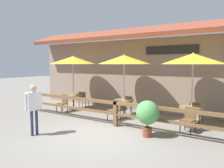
# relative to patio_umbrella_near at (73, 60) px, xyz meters

# --- Properties ---
(ground_plane) EXTENTS (60.00, 60.00, 0.00)m
(ground_plane) POSITION_rel_patio_umbrella_near_xyz_m (3.46, -2.45, -2.55)
(ground_plane) COLOR gray
(building_facade) EXTENTS (14.28, 1.49, 4.23)m
(building_facade) POSITION_rel_patio_umbrella_near_xyz_m (3.46, 1.65, -0.39)
(building_facade) COLOR gray
(building_facade) RESTS_ON ground
(patio_railing) EXTENTS (10.40, 0.14, 0.95)m
(patio_railing) POSITION_rel_patio_umbrella_near_xyz_m (3.46, -1.40, -1.86)
(patio_railing) COLOR brown
(patio_railing) RESTS_ON ground
(patio_umbrella_near) EXTENTS (2.32, 2.32, 2.79)m
(patio_umbrella_near) POSITION_rel_patio_umbrella_near_xyz_m (0.00, 0.00, 0.00)
(patio_umbrella_near) COLOR #B7B2A8
(patio_umbrella_near) RESTS_ON ground
(dining_table_near) EXTENTS (0.88, 0.88, 0.77)m
(dining_table_near) POSITION_rel_patio_umbrella_near_xyz_m (0.00, 0.00, -1.94)
(dining_table_near) COLOR olive
(dining_table_near) RESTS_ON ground
(chair_near_streetside) EXTENTS (0.45, 0.45, 0.85)m
(chair_near_streetside) POSITION_rel_patio_umbrella_near_xyz_m (-0.02, -0.73, -2.07)
(chair_near_streetside) COLOR brown
(chair_near_streetside) RESTS_ON ground
(chair_near_wallside) EXTENTS (0.51, 0.51, 0.85)m
(chair_near_wallside) POSITION_rel_patio_umbrella_near_xyz_m (0.03, 0.73, -2.07)
(chair_near_wallside) COLOR brown
(chair_near_wallside) RESTS_ON ground
(patio_umbrella_middle) EXTENTS (2.32, 2.32, 2.79)m
(patio_umbrella_middle) POSITION_rel_patio_umbrella_near_xyz_m (2.98, 0.05, 0.00)
(patio_umbrella_middle) COLOR #B7B2A8
(patio_umbrella_middle) RESTS_ON ground
(dining_table_middle) EXTENTS (0.88, 0.88, 0.77)m
(dining_table_middle) POSITION_rel_patio_umbrella_near_xyz_m (2.98, 0.05, -1.94)
(dining_table_middle) COLOR olive
(dining_table_middle) RESTS_ON ground
(chair_middle_streetside) EXTENTS (0.51, 0.51, 0.85)m
(chair_middle_streetside) POSITION_rel_patio_umbrella_near_xyz_m (2.96, -0.65, -2.07)
(chair_middle_streetside) COLOR brown
(chair_middle_streetside) RESTS_ON ground
(chair_middle_wallside) EXTENTS (0.49, 0.49, 0.85)m
(chair_middle_wallside) POSITION_rel_patio_umbrella_near_xyz_m (2.95, 0.75, -2.07)
(chair_middle_wallside) COLOR brown
(chair_middle_wallside) RESTS_ON ground
(patio_umbrella_far) EXTENTS (2.32, 2.32, 2.79)m
(patio_umbrella_far) POSITION_rel_patio_umbrella_near_xyz_m (5.89, 0.06, 0.00)
(patio_umbrella_far) COLOR #B7B2A8
(patio_umbrella_far) RESTS_ON ground
(dining_table_far) EXTENTS (0.88, 0.88, 0.77)m
(dining_table_far) POSITION_rel_patio_umbrella_near_xyz_m (5.89, 0.06, -1.94)
(dining_table_far) COLOR olive
(dining_table_far) RESTS_ON ground
(chair_far_streetside) EXTENTS (0.48, 0.48, 0.85)m
(chair_far_streetside) POSITION_rel_patio_umbrella_near_xyz_m (5.97, -0.61, -2.07)
(chair_far_streetside) COLOR brown
(chair_far_streetside) RESTS_ON ground
(chair_far_wallside) EXTENTS (0.47, 0.47, 0.85)m
(chair_far_wallside) POSITION_rel_patio_umbrella_near_xyz_m (5.92, 0.73, -2.07)
(chair_far_wallside) COLOR brown
(chair_far_wallside) RESTS_ON ground
(potted_plant_corner_fern) EXTENTS (0.76, 0.68, 1.20)m
(potted_plant_corner_fern) POSITION_rel_patio_umbrella_near_xyz_m (4.97, -1.86, -1.79)
(potted_plant_corner_fern) COLOR brown
(potted_plant_corner_fern) RESTS_ON ground
(pedestrian) EXTENTS (0.28, 0.59, 1.69)m
(pedestrian) POSITION_rel_patio_umbrella_near_xyz_m (1.74, -3.76, -1.47)
(pedestrian) COLOR #2D334C
(pedestrian) RESTS_ON ground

